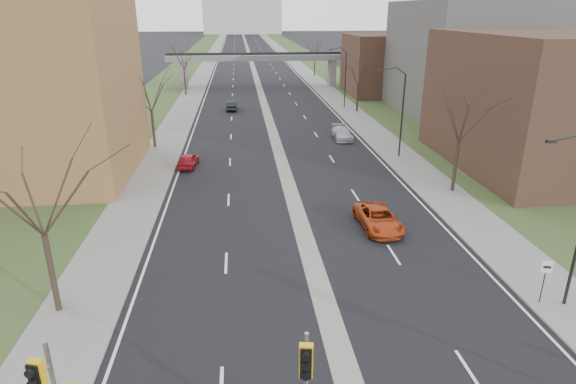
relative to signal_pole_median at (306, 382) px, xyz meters
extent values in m
cube|color=black|center=(2.25, 151.70, -3.47)|extent=(20.00, 600.00, 0.01)
cube|color=gray|center=(2.25, 151.70, -3.48)|extent=(1.20, 600.00, 0.02)
cube|color=gray|center=(14.25, 151.70, -3.42)|extent=(4.00, 600.00, 0.12)
cube|color=gray|center=(-9.75, 151.70, -3.42)|extent=(4.00, 600.00, 0.12)
cube|color=#2E401D|center=(20.25, 151.70, -3.43)|extent=(8.00, 600.00, 0.10)
cube|color=#2E401D|center=(-15.75, 151.70, -3.43)|extent=(8.00, 600.00, 0.10)
cube|color=#4B3223|center=(26.25, 29.70, 2.52)|extent=(16.00, 20.00, 12.00)
cube|color=#55524D|center=(30.25, 53.70, 4.02)|extent=(18.00, 22.00, 15.00)
cube|color=#4B3223|center=(24.25, 71.70, 1.52)|extent=(14.00, 14.00, 10.00)
cube|color=slate|center=(-11.75, 81.70, -0.98)|extent=(1.20, 2.50, 5.00)
cube|color=slate|center=(16.25, 81.70, -0.98)|extent=(1.20, 2.50, 5.00)
cube|color=slate|center=(2.25, 81.70, 2.02)|extent=(34.00, 3.00, 1.00)
cube|color=black|center=(2.25, 81.70, 2.72)|extent=(34.00, 0.15, 0.50)
cube|color=beige|center=(2.25, 321.70, 6.52)|extent=(48.00, 42.00, 20.00)
cube|color=black|center=(11.75, 7.70, 4.99)|extent=(0.45, 0.18, 0.14)
cylinder|color=black|center=(14.05, 33.70, 0.64)|extent=(0.16, 0.16, 8.00)
cube|color=black|center=(11.75, 33.70, 4.99)|extent=(0.45, 0.18, 0.14)
cylinder|color=black|center=(14.05, 59.70, 0.64)|extent=(0.16, 0.16, 8.00)
cube|color=black|center=(11.75, 59.70, 4.99)|extent=(0.45, 0.18, 0.14)
cylinder|color=#382B21|center=(-10.75, 9.70, -1.36)|extent=(0.28, 0.28, 4.00)
cylinder|color=#382B21|center=(-10.75, 39.70, -1.48)|extent=(0.28, 0.28, 3.75)
cylinder|color=#382B21|center=(-10.75, 73.70, -1.23)|extent=(0.28, 0.28, 4.25)
cylinder|color=#382B21|center=(15.25, 23.70, -1.36)|extent=(0.28, 0.28, 4.00)
cylinder|color=#382B21|center=(15.25, 56.70, -1.61)|extent=(0.28, 0.28, 3.50)
cylinder|color=#382B21|center=(15.25, 96.70, -1.23)|extent=(0.28, 0.28, 4.25)
cube|color=#E5A80D|center=(-7.40, -0.07, 0.89)|extent=(0.51, 0.50, 1.14)
cube|color=#E5A80D|center=(-0.03, -0.20, 0.94)|extent=(0.46, 0.44, 1.10)
cylinder|color=black|center=(12.88, 7.92, -2.35)|extent=(0.05, 0.05, 2.01)
cube|color=silver|center=(12.88, 7.92, -1.35)|extent=(0.49, 0.15, 0.64)
imported|color=maroon|center=(-6.59, 32.62, -2.83)|extent=(1.93, 3.94, 1.30)
imported|color=black|center=(-2.73, 59.81, -2.80)|extent=(1.55, 4.16, 1.36)
imported|color=#AD3812|center=(7.35, 17.56, -2.77)|extent=(2.57, 5.20, 1.42)
imported|color=#AFB0B7|center=(9.86, 41.36, -2.80)|extent=(1.97, 4.72, 1.36)
camera|label=1|loc=(-1.67, -11.18, 10.27)|focal=30.00mm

